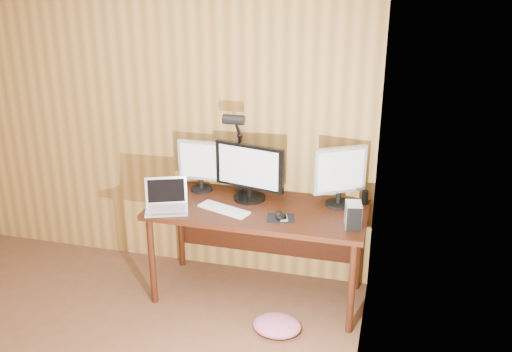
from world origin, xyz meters
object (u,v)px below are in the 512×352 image
at_px(keyboard, 224,209).
at_px(desk, 260,218).
at_px(monitor_left, 201,164).
at_px(laptop, 166,202).
at_px(monitor_right, 340,174).
at_px(mouse, 281,215).
at_px(speaker, 365,197).
at_px(desk_lamp, 237,141).
at_px(monitor_center, 249,171).
at_px(hard_drive, 353,215).
at_px(phone, 284,218).

bearing_deg(keyboard, desk, 58.08).
height_order(monitor_left, laptop, monitor_left).
bearing_deg(monitor_right, mouse, -168.17).
relative_size(speaker, desk_lamp, 0.16).
relative_size(laptop, speaker, 3.40).
height_order(monitor_center, keyboard, monitor_center).
relative_size(desk, laptop, 4.32).
bearing_deg(speaker, hard_drive, -97.32).
relative_size(monitor_center, phone, 4.81).
distance_m(monitor_left, desk_lamp, 0.36).
bearing_deg(monitor_left, desk_lamp, 3.25).
bearing_deg(keyboard, speaker, 40.46).
bearing_deg(desk_lamp, mouse, -35.88).
bearing_deg(hard_drive, monitor_right, 102.34).
xyz_separation_m(laptop, mouse, (0.85, 0.04, -0.03)).
relative_size(hard_drive, speaker, 1.57).
height_order(monitor_center, laptop, monitor_center).
height_order(phone, speaker, speaker).
relative_size(monitor_center, mouse, 4.77).
distance_m(monitor_center, laptop, 0.65).
xyz_separation_m(monitor_right, mouse, (-0.37, -0.33, -0.22)).
bearing_deg(speaker, laptop, -162.41).
distance_m(desk, speaker, 0.80).
distance_m(monitor_center, keyboard, 0.35).
distance_m(desk, keyboard, 0.32).
bearing_deg(keyboard, phone, 16.14).
bearing_deg(keyboard, laptop, -150.40).
xyz_separation_m(desk, laptop, (-0.64, -0.25, 0.18)).
height_order(monitor_center, desk_lamp, desk_lamp).
relative_size(monitor_left, desk_lamp, 0.59).
bearing_deg(keyboard, monitor_left, 151.91).
bearing_deg(monitor_left, speaker, 2.98).
xyz_separation_m(keyboard, speaker, (0.98, 0.37, 0.04)).
bearing_deg(phone, keyboard, 159.88).
bearing_deg(monitor_center, monitor_right, 16.90).
bearing_deg(monitor_center, phone, -28.06).
bearing_deg(monitor_center, speaker, 20.53).
bearing_deg(mouse, desk_lamp, 115.42).
distance_m(keyboard, phone, 0.45).
distance_m(monitor_center, monitor_right, 0.67).
bearing_deg(mouse, phone, -26.97).
distance_m(mouse, desk_lamp, 0.69).
distance_m(desk, desk_lamp, 0.61).
xyz_separation_m(desk, mouse, (0.20, -0.21, 0.15)).
height_order(monitor_center, monitor_left, monitor_center).
distance_m(monitor_left, keyboard, 0.47).
bearing_deg(desk_lamp, speaker, 6.74).
xyz_separation_m(laptop, speaker, (1.40, 0.44, -0.00)).
distance_m(desk, mouse, 0.32).
bearing_deg(laptop, desk, -0.07).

